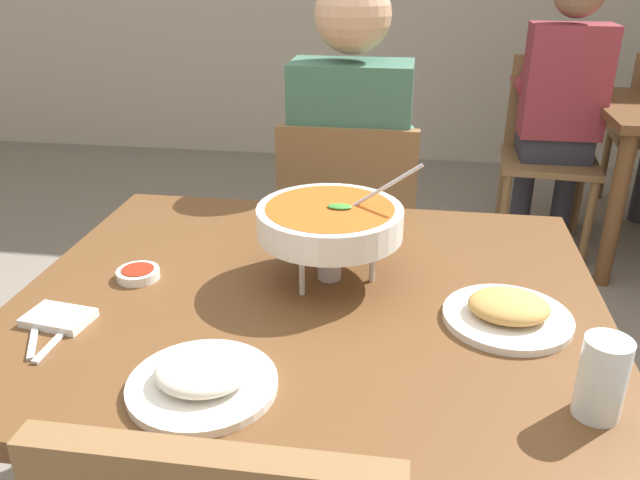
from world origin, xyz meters
TOP-DOWN VIEW (x-y plane):
  - dining_table_main at (0.00, 0.00)m, footprint 1.17×0.99m
  - chair_diner_main at (-0.00, 0.78)m, footprint 0.44×0.44m
  - diner_main at (0.00, 0.81)m, footprint 0.40×0.45m
  - curry_bowl at (0.03, 0.07)m, footprint 0.33×0.30m
  - rice_plate at (-0.12, -0.33)m, footprint 0.24×0.24m
  - appetizer_plate at (0.39, -0.05)m, footprint 0.24×0.24m
  - sauce_dish at (-0.37, 0.01)m, footprint 0.09×0.09m
  - napkin_folded at (-0.45, -0.18)m, footprint 0.13×0.10m
  - fork_utensil at (-0.47, -0.23)m, footprint 0.08×0.16m
  - spoon_utensil at (-0.42, -0.23)m, footprint 0.01×0.17m
  - drink_glass at (0.49, -0.30)m, footprint 0.07×0.07m
  - chair_bg_left at (0.85, 2.05)m, footprint 0.48×0.48m
  - patron_bg_left at (0.85, 1.98)m, footprint 0.40×0.45m

SIDE VIEW (x-z plane):
  - chair_diner_main at x=0.00m, z-range 0.06..0.96m
  - chair_bg_left at x=0.85m, z-range 0.06..0.96m
  - dining_table_main at x=0.00m, z-range 0.26..0.99m
  - fork_utensil at x=-0.47m, z-range 0.73..0.74m
  - spoon_utensil at x=-0.42m, z-range 0.73..0.74m
  - napkin_folded at x=-0.45m, z-range 0.73..0.75m
  - sauce_dish at x=-0.37m, z-range 0.73..0.75m
  - diner_main at x=0.00m, z-range 0.09..1.40m
  - patron_bg_left at x=0.85m, z-range 0.09..1.40m
  - rice_plate at x=-0.12m, z-range 0.72..0.78m
  - appetizer_plate at x=0.39m, z-range 0.72..0.78m
  - drink_glass at x=0.49m, z-range 0.72..0.85m
  - curry_bowl at x=0.03m, z-range 0.73..0.99m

